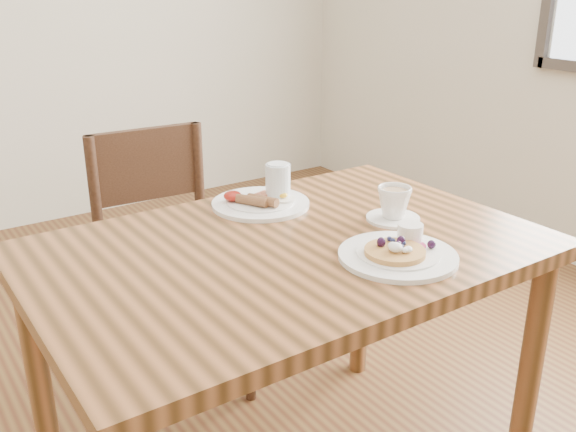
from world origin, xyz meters
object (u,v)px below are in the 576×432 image
object	(u,v)px
teacup_saucer	(394,205)
water_glass	(278,183)
dining_table	(288,281)
pancake_plate	(399,252)
chair_far	(166,252)
breakfast_plate	(259,202)

from	to	relation	value
teacup_saucer	water_glass	size ratio (longest dim) A/B	1.28
dining_table	pancake_plate	size ratio (longest dim) A/B	4.44
chair_far	breakfast_plate	xyz separation A→B (m)	(0.12, -0.40, 0.27)
dining_table	teacup_saucer	bearing A→B (deg)	-4.81
chair_far	breakfast_plate	distance (m)	0.49
chair_far	teacup_saucer	distance (m)	0.82
breakfast_plate	teacup_saucer	xyz separation A→B (m)	(0.23, -0.29, 0.03)
dining_table	water_glass	world-z (taller)	water_glass
pancake_plate	breakfast_plate	bearing A→B (deg)	99.78
dining_table	chair_far	xyz separation A→B (m)	(-0.04, 0.66, -0.16)
breakfast_plate	dining_table	bearing A→B (deg)	-107.47
pancake_plate	water_glass	distance (m)	0.47
pancake_plate	chair_far	bearing A→B (deg)	102.98
chair_far	breakfast_plate	bearing A→B (deg)	110.14
chair_far	teacup_saucer	bearing A→B (deg)	120.73
teacup_saucer	water_glass	bearing A→B (deg)	120.71
chair_far	teacup_saucer	xyz separation A→B (m)	(0.35, -0.68, 0.30)
chair_far	pancake_plate	distance (m)	0.93
teacup_saucer	water_glass	distance (m)	0.33
dining_table	teacup_saucer	size ratio (longest dim) A/B	8.57
water_glass	breakfast_plate	bearing A→B (deg)	-179.17
water_glass	chair_far	bearing A→B (deg)	114.58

